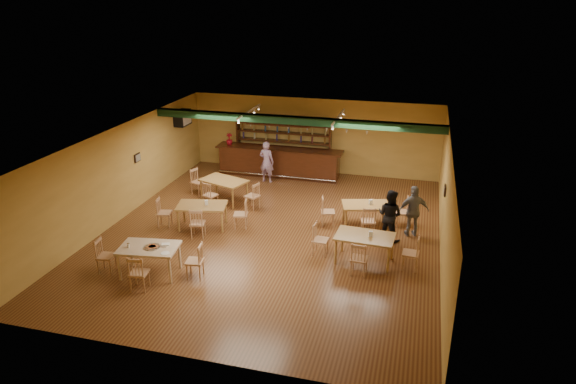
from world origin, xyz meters
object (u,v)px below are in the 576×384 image
(dining_table_b, at_px, (365,215))
(dining_table_d, at_px, (364,249))
(dining_table_c, at_px, (202,216))
(bar_counter, at_px, (279,162))
(patron_bar, at_px, (267,162))
(dining_table_a, at_px, (224,190))
(near_table, at_px, (150,261))
(patron_right_a, at_px, (390,215))

(dining_table_b, height_order, dining_table_d, dining_table_d)
(dining_table_c, xyz_separation_m, dining_table_d, (5.16, -0.93, 0.02))
(bar_counter, relative_size, patron_bar, 3.13)
(dining_table_a, height_order, near_table, near_table)
(dining_table_a, height_order, patron_right_a, patron_right_a)
(dining_table_b, xyz_separation_m, dining_table_c, (-4.89, -1.42, 0.02))
(bar_counter, height_order, near_table, bar_counter)
(dining_table_c, height_order, dining_table_d, dining_table_d)
(bar_counter, height_order, dining_table_c, bar_counter)
(bar_counter, height_order, dining_table_d, bar_counter)
(bar_counter, relative_size, near_table, 3.40)
(patron_right_a, bearing_deg, dining_table_a, 9.36)
(bar_counter, relative_size, dining_table_b, 3.52)
(dining_table_a, xyz_separation_m, near_table, (-0.00, -5.24, 0.00))
(dining_table_b, bearing_deg, patron_bar, 129.39)
(patron_bar, bearing_deg, dining_table_c, 89.43)
(bar_counter, bearing_deg, near_table, -97.69)
(dining_table_a, xyz_separation_m, dining_table_c, (0.13, -2.19, -0.02))
(dining_table_b, relative_size, patron_right_a, 0.92)
(dining_table_a, height_order, patron_bar, patron_bar)
(dining_table_b, xyz_separation_m, near_table, (-5.03, -4.47, 0.04))
(dining_table_c, bearing_deg, near_table, -104.85)
(bar_counter, distance_m, dining_table_c, 5.39)
(dining_table_c, height_order, patron_right_a, patron_right_a)
(dining_table_a, height_order, dining_table_d, dining_table_a)
(patron_bar, bearing_deg, dining_table_b, 152.45)
(dining_table_d, xyz_separation_m, patron_bar, (-4.43, 5.40, 0.42))
(dining_table_a, distance_m, dining_table_c, 2.20)
(bar_counter, distance_m, patron_right_a, 6.64)
(dining_table_d, bearing_deg, bar_counter, 127.41)
(dining_table_a, xyz_separation_m, dining_table_d, (5.29, -3.12, -0.00))
(dining_table_d, bearing_deg, dining_table_b, 100.03)
(dining_table_d, relative_size, patron_bar, 0.97)
(bar_counter, xyz_separation_m, dining_table_d, (4.17, -6.23, -0.17))
(dining_table_a, distance_m, patron_bar, 2.47)
(dining_table_d, distance_m, patron_bar, 7.00)
(near_table, bearing_deg, patron_bar, 75.20)
(dining_table_a, bearing_deg, bar_counter, 89.05)
(dining_table_c, relative_size, patron_bar, 0.93)
(near_table, relative_size, patron_bar, 0.92)
(near_table, bearing_deg, bar_counter, 74.07)
(near_table, distance_m, patron_right_a, 6.90)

